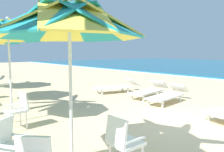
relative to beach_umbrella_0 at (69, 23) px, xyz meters
name	(u,v)px	position (x,y,z in m)	size (l,w,h in m)	color
ground_plane	(181,125)	(-0.19, 3.16, -2.22)	(80.00, 80.00, 0.00)	beige
beach_umbrella_0	(69,23)	(0.00, 0.00, 0.00)	(2.14, 2.14, 2.60)	silver
plastic_chair_0	(123,140)	(0.51, 0.58, -1.73)	(0.44, 0.47, 0.87)	white
plastic_chair_2	(11,144)	(-0.43, -0.75, -1.73)	(0.63, 0.62, 0.87)	white
beach_umbrella_1	(8,32)	(-3.08, -0.01, 0.08)	(2.04, 2.04, 2.68)	silver
plastic_chair_4	(18,108)	(-2.51, -0.01, -1.73)	(0.48, 0.50, 0.87)	white
sun_lounger_1	(168,95)	(-1.96, 5.04, -1.94)	(0.92, 2.21, 0.62)	white
sun_lounger_2	(149,90)	(-3.06, 5.26, -1.94)	(1.02, 2.22, 0.62)	white
sun_lounger_3	(117,86)	(-4.67, 4.92, -1.94)	(1.09, 2.23, 0.62)	white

